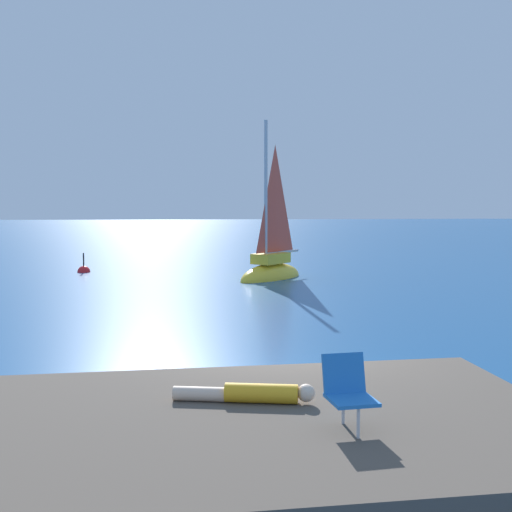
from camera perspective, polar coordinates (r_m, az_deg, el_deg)
name	(u,v)px	position (r m, az deg, el deg)	size (l,w,h in m)	color
ground_plane	(277,396)	(12.03, 1.76, -11.44)	(160.00, 160.00, 0.00)	navy
shore_ledge	(242,454)	(8.31, -1.20, -16.02)	(7.61, 4.71, 0.87)	brown
boulder_seaward	(156,423)	(10.80, -8.27, -13.45)	(1.26, 1.01, 0.69)	#4A4446
boulder_inland	(20,418)	(11.48, -18.92, -12.54)	(1.14, 0.91, 0.63)	#534641
sailboat_near	(271,269)	(27.92, 1.25, -1.11)	(3.33, 3.57, 6.93)	yellow
person_sunbather	(251,393)	(8.68, -0.44, -11.27)	(1.75, 0.47, 0.25)	gold
beach_chair	(348,389)	(7.76, 7.59, -10.79)	(0.57, 0.66, 0.80)	blue
marker_buoy	(84,272)	(31.13, -14.02, -1.29)	(0.56, 0.56, 1.13)	red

